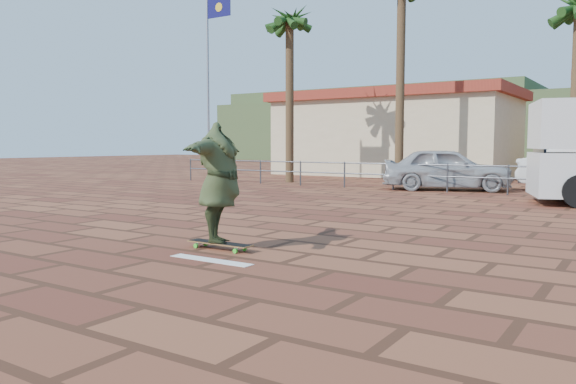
% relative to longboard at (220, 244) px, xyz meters
% --- Properties ---
extents(ground, '(120.00, 120.00, 0.00)m').
position_rel_longboard_xyz_m(ground, '(-0.27, 0.49, -0.09)').
color(ground, brown).
rests_on(ground, ground).
extents(paint_stripe, '(1.40, 0.22, 0.01)m').
position_rel_longboard_xyz_m(paint_stripe, '(0.43, -0.71, -0.09)').
color(paint_stripe, white).
rests_on(paint_stripe, ground).
extents(guardrail, '(24.06, 0.06, 1.00)m').
position_rel_longboard_xyz_m(guardrail, '(-0.27, 12.49, 0.59)').
color(guardrail, '#47494F').
rests_on(guardrail, ground).
extents(flagpole, '(1.30, 0.10, 8.00)m').
position_rel_longboard_xyz_m(flagpole, '(-10.14, 11.49, 4.54)').
color(flagpole, gray).
rests_on(flagpole, ground).
extents(palm_far_left, '(2.40, 2.40, 8.25)m').
position_rel_longboard_xyz_m(palm_far_left, '(-7.77, 13.99, 6.74)').
color(palm_far_left, brown).
rests_on(palm_far_left, ground).
extents(building_west, '(12.60, 7.60, 4.50)m').
position_rel_longboard_xyz_m(building_west, '(-6.27, 22.49, 2.19)').
color(building_west, beige).
rests_on(building_west, ground).
extents(hill_back, '(35.00, 14.00, 8.00)m').
position_rel_longboard_xyz_m(hill_back, '(-22.27, 56.49, 3.91)').
color(hill_back, '#384C28').
rests_on(hill_back, ground).
extents(longboard, '(1.17, 0.27, 0.11)m').
position_rel_longboard_xyz_m(longboard, '(0.00, 0.00, 0.00)').
color(longboard, olive).
rests_on(longboard, ground).
extents(skateboarder, '(1.50, 2.40, 1.90)m').
position_rel_longboard_xyz_m(skateboarder, '(0.00, 0.00, 0.97)').
color(skateboarder, '#354123').
rests_on(skateboarder, longboard).
extents(car_silver, '(4.92, 3.26, 1.56)m').
position_rel_longboard_xyz_m(car_silver, '(-0.60, 13.49, 0.68)').
color(car_silver, '#A5A8AB').
rests_on(car_silver, ground).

